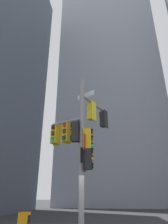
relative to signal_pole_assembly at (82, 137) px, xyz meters
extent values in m
cube|color=#9399A3|center=(1.87, 27.19, 20.21)|extent=(17.58, 17.58, 49.36)
cylinder|color=gray|center=(0.05, -0.41, -0.66)|extent=(0.26, 0.26, 7.62)
cylinder|color=gray|center=(0.64, 0.84, 2.19)|extent=(1.29, 2.55, 0.14)
cylinder|color=gray|center=(-0.82, -0.02, 0.84)|extent=(1.81, 0.90, 0.14)
cube|color=yellow|center=(0.63, 0.38, 1.59)|extent=(0.23, 0.45, 1.14)
cube|color=yellow|center=(0.46, 0.47, 1.59)|extent=(0.45, 0.45, 1.00)
cylinder|color=#360605|center=(0.28, 0.55, 1.94)|extent=(0.14, 0.21, 0.20)
cube|color=black|center=(0.27, 0.55, 2.06)|extent=(0.16, 0.23, 0.02)
cylinder|color=#3C2C06|center=(0.28, 0.55, 1.59)|extent=(0.14, 0.21, 0.20)
cube|color=black|center=(0.27, 0.55, 1.71)|extent=(0.16, 0.23, 0.02)
cylinder|color=#19C672|center=(0.28, 0.55, 1.24)|extent=(0.14, 0.21, 0.20)
cube|color=black|center=(0.27, 0.55, 1.36)|extent=(0.16, 0.23, 0.02)
cube|color=black|center=(1.27, 1.75, 1.59)|extent=(0.23, 0.45, 1.14)
cube|color=black|center=(1.10, 1.83, 1.59)|extent=(0.45, 0.45, 1.00)
cylinder|color=#360605|center=(0.92, 1.92, 1.94)|extent=(0.14, 0.21, 0.20)
cube|color=black|center=(0.92, 1.92, 2.06)|extent=(0.16, 0.23, 0.02)
cylinder|color=yellow|center=(0.92, 1.92, 1.59)|extent=(0.14, 0.21, 0.20)
cube|color=black|center=(0.92, 1.92, 1.71)|extent=(0.16, 0.23, 0.02)
cylinder|color=#06311C|center=(0.92, 1.92, 1.24)|extent=(0.14, 0.21, 0.20)
cube|color=black|center=(0.92, 1.92, 1.36)|extent=(0.16, 0.23, 0.02)
cube|color=gold|center=(-0.75, 0.15, 0.24)|extent=(0.45, 0.22, 1.14)
cube|color=gold|center=(-0.82, -0.02, 0.24)|extent=(0.45, 0.45, 1.00)
cylinder|color=red|center=(-0.90, -0.20, 0.59)|extent=(0.21, 0.14, 0.20)
cube|color=black|center=(-0.91, -0.21, 0.71)|extent=(0.23, 0.15, 0.02)
cylinder|color=#3C2C06|center=(-0.90, -0.20, 0.24)|extent=(0.21, 0.14, 0.20)
cube|color=black|center=(-0.91, -0.21, 0.36)|extent=(0.23, 0.15, 0.02)
cylinder|color=#06311C|center=(-0.90, -0.20, -0.11)|extent=(0.21, 0.14, 0.20)
cube|color=black|center=(-0.91, -0.21, 0.01)|extent=(0.23, 0.15, 0.02)
cube|color=gold|center=(-1.45, 0.46, 0.24)|extent=(0.45, 0.22, 1.14)
cube|color=gold|center=(-1.53, 0.29, 0.24)|extent=(0.45, 0.45, 1.00)
cylinder|color=#360605|center=(-1.61, 0.10, 0.59)|extent=(0.21, 0.14, 0.20)
cube|color=black|center=(-1.61, 0.10, 0.71)|extent=(0.23, 0.15, 0.02)
cylinder|color=#3C2C06|center=(-1.61, 0.10, 0.24)|extent=(0.21, 0.14, 0.20)
cube|color=black|center=(-1.61, 0.10, 0.36)|extent=(0.23, 0.15, 0.02)
cylinder|color=#19C672|center=(-1.61, 0.10, -0.11)|extent=(0.21, 0.14, 0.20)
cube|color=black|center=(-1.61, 0.10, 0.01)|extent=(0.23, 0.15, 0.02)
cube|color=black|center=(-0.08, -0.40, 0.14)|extent=(0.04, 0.48, 1.14)
cube|color=black|center=(-0.27, -0.40, 0.14)|extent=(0.35, 0.35, 1.00)
cylinder|color=#360605|center=(-0.47, -0.40, 0.49)|extent=(0.06, 0.20, 0.20)
cube|color=black|center=(-0.48, -0.40, 0.61)|extent=(0.08, 0.22, 0.02)
cylinder|color=yellow|center=(-0.47, -0.40, 0.14)|extent=(0.06, 0.20, 0.20)
cube|color=black|center=(-0.48, -0.40, 0.26)|extent=(0.08, 0.22, 0.02)
cylinder|color=#06311C|center=(-0.47, -0.40, -0.21)|extent=(0.06, 0.20, 0.20)
cube|color=black|center=(-0.48, -0.40, -0.09)|extent=(0.08, 0.22, 0.02)
cube|color=black|center=(0.19, -0.42, -1.22)|extent=(0.06, 0.48, 1.14)
cube|color=black|center=(0.38, -0.43, -1.22)|extent=(0.36, 0.36, 1.00)
cylinder|color=#360605|center=(0.58, -0.44, -0.87)|extent=(0.07, 0.20, 0.20)
cube|color=black|center=(0.59, -0.44, -0.75)|extent=(0.09, 0.22, 0.02)
cylinder|color=yellow|center=(0.58, -0.44, -1.22)|extent=(0.07, 0.20, 0.20)
cube|color=black|center=(0.59, -0.44, -1.10)|extent=(0.09, 0.22, 0.02)
cylinder|color=#06311C|center=(0.58, -0.44, -1.57)|extent=(0.07, 0.20, 0.20)
cube|color=black|center=(0.59, -0.44, -1.45)|extent=(0.09, 0.22, 0.02)
cube|color=gold|center=(0.19, -0.42, -0.25)|extent=(0.07, 0.48, 1.14)
cube|color=gold|center=(0.38, -0.43, -0.25)|extent=(0.37, 0.37, 1.00)
cylinder|color=#360605|center=(0.58, -0.45, 0.10)|extent=(0.08, 0.20, 0.20)
cube|color=black|center=(0.59, -0.45, 0.22)|extent=(0.09, 0.23, 0.02)
cylinder|color=#3C2C06|center=(0.58, -0.45, -0.25)|extent=(0.08, 0.20, 0.20)
cube|color=black|center=(0.59, -0.45, -0.13)|extent=(0.09, 0.23, 0.02)
cylinder|color=#19C672|center=(0.58, -0.45, -0.60)|extent=(0.08, 0.20, 0.20)
cube|color=black|center=(0.59, -0.45, -0.48)|extent=(0.09, 0.23, 0.02)
cube|color=white|center=(0.23, -0.10, 2.36)|extent=(1.00, 0.60, 0.28)
cube|color=#19479E|center=(0.23, -0.10, 2.36)|extent=(0.97, 0.58, 0.24)
cube|color=red|center=(0.27, -0.43, -0.45)|extent=(0.08, 0.64, 0.80)
cube|color=white|center=(0.27, -0.43, -0.45)|extent=(0.07, 0.60, 0.76)
cube|color=black|center=(0.23, -0.53, -1.08)|extent=(0.36, 0.50, 0.72)
cube|color=white|center=(0.23, -0.53, -1.08)|extent=(0.34, 0.46, 0.68)
cube|color=orange|center=(-2.52, -0.37, -3.99)|extent=(0.44, 0.36, 0.96)
cube|color=black|center=(-2.29, -0.37, -3.80)|extent=(0.01, 0.29, 0.35)
camera|label=1|loc=(1.41, -9.78, -2.77)|focal=31.38mm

